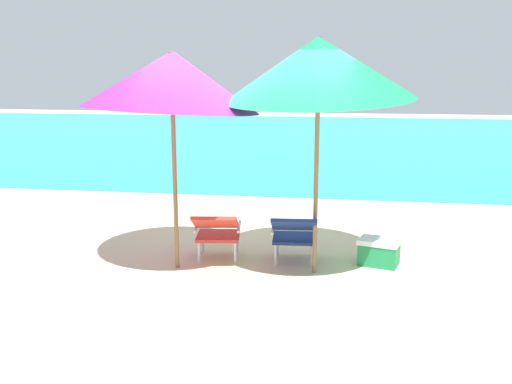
% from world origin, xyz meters
% --- Properties ---
extents(ground_plane, '(40.00, 40.00, 0.00)m').
position_xyz_m(ground_plane, '(0.00, 4.00, 0.00)').
color(ground_plane, beige).
extents(ocean_band, '(40.00, 18.00, 0.01)m').
position_xyz_m(ocean_band, '(0.00, 12.43, 0.00)').
color(ocean_band, '#28B2B7').
rests_on(ocean_band, ground_plane).
extents(lounge_chair_left, '(0.65, 0.94, 0.68)m').
position_xyz_m(lounge_chair_left, '(-0.38, -0.26, 0.40)').
color(lounge_chair_left, red).
rests_on(lounge_chair_left, ground_plane).
extents(lounge_chair_right, '(0.60, 0.91, 0.68)m').
position_xyz_m(lounge_chair_right, '(0.55, -0.22, 0.40)').
color(lounge_chair_right, navy).
rests_on(lounge_chair_right, ground_plane).
extents(beach_umbrella_left, '(2.83, 2.83, 2.56)m').
position_xyz_m(beach_umbrella_left, '(-0.80, -0.52, 2.17)').
color(beach_umbrella_left, olive).
rests_on(beach_umbrella_left, ground_plane).
extents(beach_umbrella_right, '(2.74, 2.76, 2.72)m').
position_xyz_m(beach_umbrella_right, '(0.81, -0.45, 2.31)').
color(beach_umbrella_right, olive).
rests_on(beach_umbrella_right, ground_plane).
extents(cooler_box, '(0.54, 0.44, 0.32)m').
position_xyz_m(cooler_box, '(1.56, -0.06, 0.16)').
color(cooler_box, '#1E844C').
rests_on(cooler_box, ground_plane).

